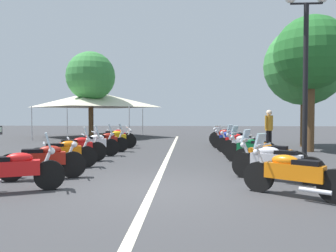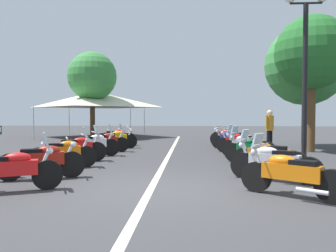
% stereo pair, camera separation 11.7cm
% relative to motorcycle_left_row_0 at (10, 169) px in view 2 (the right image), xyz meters
% --- Properties ---
extents(ground_plane, '(80.00, 80.00, 0.00)m').
position_rel_motorcycle_left_row_0_xyz_m(ground_plane, '(0.41, -2.81, -0.46)').
color(ground_plane, '#38383A').
extents(lane_centre_stripe, '(23.44, 0.16, 0.01)m').
position_rel_motorcycle_left_row_0_xyz_m(lane_centre_stripe, '(5.83, -2.81, -0.46)').
color(lane_centre_stripe, beige).
rests_on(lane_centre_stripe, ground_plane).
extents(motorcycle_left_row_0, '(1.04, 2.00, 1.20)m').
position_rel_motorcycle_left_row_0_xyz_m(motorcycle_left_row_0, '(0.00, 0.00, 0.00)').
color(motorcycle_left_row_0, black).
rests_on(motorcycle_left_row_0, ground_plane).
extents(motorcycle_left_row_1, '(0.99, 1.94, 1.01)m').
position_rel_motorcycle_left_row_0_xyz_m(motorcycle_left_row_1, '(1.36, -0.05, -0.00)').
color(motorcycle_left_row_1, black).
rests_on(motorcycle_left_row_1, ground_plane).
extents(motorcycle_left_row_2, '(1.00, 1.87, 1.21)m').
position_rel_motorcycle_left_row_0_xyz_m(motorcycle_left_row_2, '(3.01, 0.06, 0.00)').
color(motorcycle_left_row_2, black).
rests_on(motorcycle_left_row_2, ground_plane).
extents(motorcycle_left_row_3, '(1.08, 1.86, 1.22)m').
position_rel_motorcycle_left_row_0_xyz_m(motorcycle_left_row_3, '(4.31, 0.11, 0.01)').
color(motorcycle_left_row_3, black).
rests_on(motorcycle_left_row_3, ground_plane).
extents(motorcycle_left_row_4, '(0.83, 1.98, 1.22)m').
position_rel_motorcycle_left_row_0_xyz_m(motorcycle_left_row_4, '(5.84, 0.01, 0.01)').
color(motorcycle_left_row_4, black).
rests_on(motorcycle_left_row_4, ground_plane).
extents(motorcycle_left_row_5, '(0.88, 1.95, 1.20)m').
position_rel_motorcycle_left_row_0_xyz_m(motorcycle_left_row_5, '(7.27, -0.10, -0.00)').
color(motorcycle_left_row_5, black).
rests_on(motorcycle_left_row_5, ground_plane).
extents(motorcycle_left_row_6, '(1.01, 2.09, 1.00)m').
position_rel_motorcycle_left_row_0_xyz_m(motorcycle_left_row_6, '(8.76, -0.12, -0.00)').
color(motorcycle_left_row_6, black).
rests_on(motorcycle_left_row_6, ground_plane).
extents(motorcycle_left_row_7, '(0.88, 1.97, 1.00)m').
position_rel_motorcycle_left_row_0_xyz_m(motorcycle_left_row_7, '(10.11, 0.10, -0.00)').
color(motorcycle_left_row_7, black).
rests_on(motorcycle_left_row_7, ground_plane).
extents(motorcycle_right_row_0, '(1.33, 1.73, 1.20)m').
position_rel_motorcycle_left_row_0_xyz_m(motorcycle_right_row_0, '(-0.04, -5.53, -0.00)').
color(motorcycle_right_row_0, black).
rests_on(motorcycle_right_row_0, ground_plane).
extents(motorcycle_right_row_1, '(1.25, 1.93, 1.21)m').
position_rel_motorcycle_left_row_0_xyz_m(motorcycle_right_row_1, '(1.47, -5.58, 0.01)').
color(motorcycle_right_row_1, black).
rests_on(motorcycle_right_row_1, ground_plane).
extents(motorcycle_right_row_2, '(1.24, 1.85, 0.98)m').
position_rel_motorcycle_left_row_0_xyz_m(motorcycle_right_row_2, '(2.80, -5.78, -0.01)').
color(motorcycle_right_row_2, black).
rests_on(motorcycle_right_row_2, ground_plane).
extents(motorcycle_right_row_3, '(1.24, 1.73, 1.20)m').
position_rel_motorcycle_left_row_0_xyz_m(motorcycle_right_row_3, '(4.37, -5.62, 0.00)').
color(motorcycle_right_row_3, black).
rests_on(motorcycle_right_row_3, ground_plane).
extents(motorcycle_right_row_4, '(1.25, 1.83, 1.20)m').
position_rel_motorcycle_left_row_0_xyz_m(motorcycle_right_row_4, '(5.74, -5.69, 0.00)').
color(motorcycle_right_row_4, black).
rests_on(motorcycle_right_row_4, ground_plane).
extents(motorcycle_right_row_5, '(1.20, 1.84, 0.99)m').
position_rel_motorcycle_left_row_0_xyz_m(motorcycle_right_row_5, '(7.20, -5.63, -0.01)').
color(motorcycle_right_row_5, black).
rests_on(motorcycle_right_row_5, ground_plane).
extents(motorcycle_right_row_6, '(1.19, 1.82, 0.99)m').
position_rel_motorcycle_left_row_0_xyz_m(motorcycle_right_row_6, '(8.84, -5.53, -0.01)').
color(motorcycle_right_row_6, black).
rests_on(motorcycle_right_row_6, ground_plane).
extents(motorcycle_right_row_7, '(1.31, 1.75, 1.01)m').
position_rel_motorcycle_left_row_0_xyz_m(motorcycle_right_row_7, '(10.25, -5.51, 0.00)').
color(motorcycle_right_row_7, black).
rests_on(motorcycle_right_row_7, ground_plane).
extents(motorcycle_right_row_8, '(1.16, 1.77, 1.00)m').
position_rel_motorcycle_left_row_0_xyz_m(motorcycle_right_row_8, '(11.66, -5.67, -0.01)').
color(motorcycle_right_row_8, black).
rests_on(motorcycle_right_row_8, ground_plane).
extents(street_lamp_twin_globe, '(0.32, 1.22, 5.09)m').
position_rel_motorcycle_left_row_0_xyz_m(street_lamp_twin_globe, '(3.36, -6.92, 2.99)').
color(street_lamp_twin_globe, black).
rests_on(street_lamp_twin_globe, ground_plane).
extents(traffic_cone_0, '(0.36, 0.36, 0.61)m').
position_rel_motorcycle_left_row_0_xyz_m(traffic_cone_0, '(6.61, 1.17, -0.17)').
color(traffic_cone_0, orange).
rests_on(traffic_cone_0, ground_plane).
extents(bystander_0, '(0.38, 0.42, 1.78)m').
position_rel_motorcycle_left_row_0_xyz_m(bystander_0, '(8.28, -7.09, 0.59)').
color(bystander_0, black).
rests_on(bystander_0, ground_plane).
extents(roadside_tree_0, '(3.10, 3.10, 5.73)m').
position_rel_motorcycle_left_row_0_xyz_m(roadside_tree_0, '(7.95, -8.73, 3.69)').
color(roadside_tree_0, brown).
rests_on(roadside_tree_0, ground_plane).
extents(roadside_tree_1, '(3.91, 3.91, 5.95)m').
position_rel_motorcycle_left_row_0_xyz_m(roadside_tree_1, '(10.27, -9.25, 3.52)').
color(roadside_tree_1, brown).
rests_on(roadside_tree_1, ground_plane).
extents(roadside_tree_2, '(3.17, 3.17, 5.67)m').
position_rel_motorcycle_left_row_0_xyz_m(roadside_tree_2, '(14.96, 2.76, 3.60)').
color(roadside_tree_2, brown).
rests_on(roadside_tree_2, ground_plane).
extents(event_tent, '(6.75, 6.75, 3.20)m').
position_rel_motorcycle_left_row_0_xyz_m(event_tent, '(16.61, 3.03, 2.19)').
color(event_tent, beige).
rests_on(event_tent, ground_plane).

